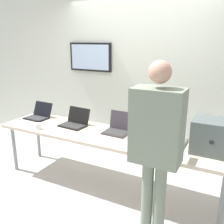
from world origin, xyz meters
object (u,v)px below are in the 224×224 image
at_px(laptop_station_0, 39,115).
at_px(laptop_station_2, 118,128).
at_px(laptop_station_3, 171,137).
at_px(workbench, 107,138).
at_px(coffee_mug, 38,126).
at_px(person, 157,139).
at_px(equipment_box, 214,136).
at_px(laptop_station_1, 75,122).

xyz_separation_m(laptop_station_0, laptop_station_2, (1.35, 0.00, 0.01)).
bearing_deg(laptop_station_3, workbench, -169.58).
xyz_separation_m(laptop_station_0, coffee_mug, (0.35, -0.38, -0.01)).
xyz_separation_m(laptop_station_3, person, (0.05, -0.77, 0.27)).
height_order(workbench, equipment_box, equipment_box).
xyz_separation_m(workbench, laptop_station_2, (0.09, 0.13, 0.11)).
relative_size(laptop_station_0, laptop_station_3, 0.88).
height_order(laptop_station_2, coffee_mug, laptop_station_2).
xyz_separation_m(equipment_box, laptop_station_0, (-2.51, 0.07, -0.13)).
height_order(equipment_box, coffee_mug, equipment_box).
height_order(person, coffee_mug, person).
bearing_deg(workbench, person, -36.66).
relative_size(equipment_box, coffee_mug, 5.29).
distance_m(workbench, laptop_station_3, 0.80).
xyz_separation_m(laptop_station_1, person, (1.40, -0.72, 0.27)).
relative_size(laptop_station_0, coffee_mug, 4.32).
bearing_deg(workbench, laptop_station_2, 55.30).
relative_size(laptop_station_3, person, 0.23).
bearing_deg(coffee_mug, person, -12.03).
height_order(laptop_station_0, coffee_mug, laptop_station_0).
bearing_deg(laptop_station_1, laptop_station_2, 3.14).
height_order(equipment_box, laptop_station_3, equipment_box).
distance_m(laptop_station_0, laptop_station_2, 1.35).
bearing_deg(workbench, laptop_station_0, 173.90).
height_order(workbench, laptop_station_3, laptop_station_3).
distance_m(workbench, laptop_station_0, 1.27).
relative_size(laptop_station_0, laptop_station_1, 0.93).
xyz_separation_m(person, coffee_mug, (-1.74, 0.37, -0.28)).
bearing_deg(equipment_box, person, -121.19).
distance_m(workbench, laptop_station_1, 0.58).
xyz_separation_m(laptop_station_0, laptop_station_1, (0.69, -0.04, 0.00)).
height_order(laptop_station_0, laptop_station_2, laptop_station_2).
bearing_deg(laptop_station_1, person, -27.30).
bearing_deg(laptop_station_0, person, -19.88).
distance_m(equipment_box, laptop_station_2, 1.17).
distance_m(equipment_box, coffee_mug, 2.19).
bearing_deg(laptop_station_2, person, -45.54).
relative_size(laptop_station_1, laptop_station_2, 1.17).
xyz_separation_m(laptop_station_1, laptop_station_3, (1.34, 0.05, 0.00)).
bearing_deg(laptop_station_3, laptop_station_1, -178.07).
relative_size(laptop_station_1, coffee_mug, 4.65).
relative_size(equipment_box, laptop_station_2, 1.33).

